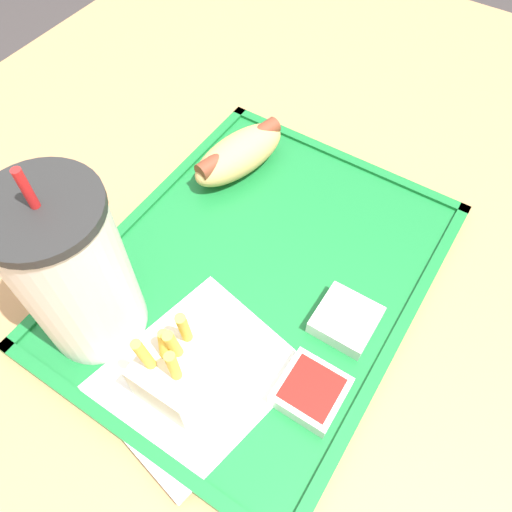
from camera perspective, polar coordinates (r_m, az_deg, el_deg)
ground_plane at (r=1.23m, az=0.34°, el=-22.83°), size 8.00×8.00×0.00m
dining_table at (r=0.86m, az=0.47°, el=-17.84°), size 1.35×1.09×0.76m
food_tray at (r=0.52m, az=-0.00°, el=-2.14°), size 0.41×0.32×0.01m
paper_napkin at (r=0.47m, az=-6.79°, el=-13.49°), size 0.19×0.17×0.00m
soda_cup at (r=0.44m, az=-20.12°, el=-1.82°), size 0.09×0.09×0.21m
hot_dog_far at (r=0.59m, az=-1.95°, el=11.64°), size 0.13×0.08×0.05m
fries_carton at (r=0.44m, az=-8.57°, el=-12.48°), size 0.07×0.06×0.10m
sauce_cup_mayo at (r=0.49m, az=10.24°, el=-7.14°), size 0.06×0.06×0.02m
sauce_cup_ketchup at (r=0.45m, az=6.32°, el=-15.08°), size 0.06×0.06×0.02m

